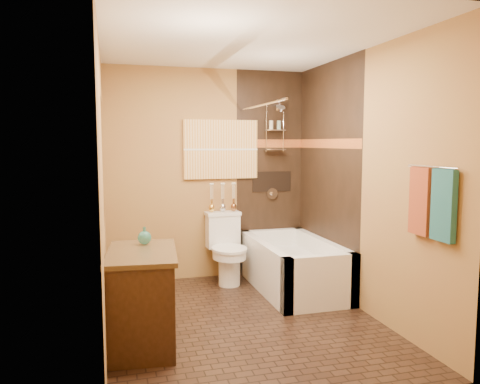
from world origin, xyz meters
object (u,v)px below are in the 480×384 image
object	(u,v)px
sunset_painting	(221,149)
toilet	(227,248)
bathtub	(293,270)
vanity	(142,298)

from	to	relation	value
sunset_painting	toilet	bearing A→B (deg)	-90.00
bathtub	sunset_painting	bearing A→B (deg)	131.90
vanity	bathtub	bearing A→B (deg)	36.19
sunset_painting	toilet	xyz separation A→B (m)	(0.00, -0.27, -1.14)
sunset_painting	toilet	world-z (taller)	sunset_painting
bathtub	toilet	world-z (taller)	toilet
sunset_painting	vanity	distance (m)	2.36
sunset_painting	bathtub	bearing A→B (deg)	-48.10
toilet	vanity	bearing A→B (deg)	-129.10
bathtub	toilet	bearing A→B (deg)	144.85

